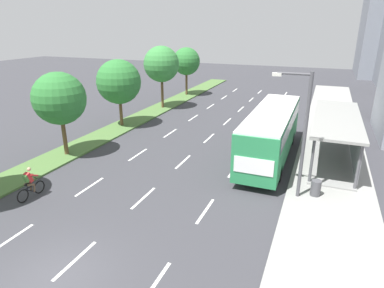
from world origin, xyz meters
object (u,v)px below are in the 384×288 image
(cyclist, at_px, (30,184))
(streetlight, at_px, (302,128))
(bus_shelter, at_px, (340,134))
(median_tree_fifth, at_px, (186,61))
(median_tree_third, at_px, (119,82))
(median_tree_second, at_px, (59,99))
(trash_bin, at_px, (316,188))
(median_tree_fourth, at_px, (161,64))
(bus, at_px, (271,129))

(cyclist, distance_m, streetlight, 14.29)
(bus_shelter, xyz_separation_m, median_tree_fifth, (-17.95, 16.48, 2.47))
(cyclist, bearing_deg, bus_shelter, 37.79)
(median_tree_third, bearing_deg, median_tree_fifth, 89.85)
(bus_shelter, relative_size, median_tree_third, 1.74)
(cyclist, bearing_deg, streetlight, 21.77)
(cyclist, xyz_separation_m, median_tree_fifth, (-2.89, 28.16, 3.55))
(bus_shelter, height_order, median_tree_second, median_tree_second)
(streetlight, distance_m, trash_bin, 3.50)
(cyclist, xyz_separation_m, streetlight, (12.95, 5.17, 3.10))
(median_tree_second, relative_size, median_tree_fifth, 0.96)
(trash_bin, bearing_deg, cyclist, -158.17)
(median_tree_third, xyz_separation_m, median_tree_fourth, (0.35, 7.55, 0.75))
(median_tree_fourth, bearing_deg, cyclist, -82.88)
(median_tree_third, height_order, streetlight, streetlight)
(bus, bearing_deg, streetlight, -67.34)
(median_tree_second, bearing_deg, median_tree_fourth, 90.10)
(median_tree_second, bearing_deg, median_tree_fifth, 90.86)
(bus_shelter, xyz_separation_m, median_tree_second, (-17.61, -6.16, 2.19))
(median_tree_third, xyz_separation_m, trash_bin, (16.91, -7.47, -3.44))
(bus, xyz_separation_m, median_tree_fourth, (-13.36, 10.25, 2.70))
(median_tree_second, height_order, median_tree_fourth, median_tree_fourth)
(bus, distance_m, trash_bin, 5.93)
(median_tree_second, bearing_deg, bus, 19.98)
(median_tree_third, bearing_deg, median_tree_second, -87.13)
(cyclist, bearing_deg, median_tree_third, 102.62)
(median_tree_fourth, bearing_deg, trash_bin, -42.20)
(bus, bearing_deg, trash_bin, -56.13)
(bus_shelter, bearing_deg, trash_bin, -100.06)
(median_tree_fourth, relative_size, median_tree_fifth, 1.10)
(median_tree_third, distance_m, streetlight, 17.73)
(bus, relative_size, trash_bin, 13.28)
(streetlight, bearing_deg, bus, 112.66)
(median_tree_third, relative_size, median_tree_fourth, 0.89)
(median_tree_second, height_order, median_tree_third, median_tree_third)
(median_tree_second, bearing_deg, trash_bin, 0.27)
(median_tree_third, bearing_deg, cyclist, -77.38)
(bus, relative_size, median_tree_fifth, 1.90)
(cyclist, relative_size, median_tree_third, 0.31)
(median_tree_second, bearing_deg, streetlight, -1.29)
(median_tree_fifth, bearing_deg, streetlight, -55.43)
(trash_bin, bearing_deg, median_tree_fifth, 126.79)
(median_tree_fourth, xyz_separation_m, median_tree_fifth, (-0.31, 7.55, -0.43))
(bus_shelter, height_order, median_tree_fifth, median_tree_fifth)
(streetlight, height_order, trash_bin, streetlight)
(bus, height_order, median_tree_fifth, median_tree_fifth)
(bus_shelter, height_order, bus, bus)
(median_tree_fourth, bearing_deg, median_tree_second, -89.90)
(bus_shelter, relative_size, streetlight, 1.56)
(bus_shelter, distance_m, median_tree_second, 18.78)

